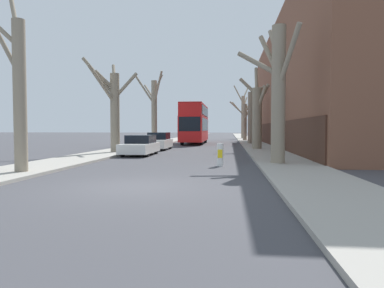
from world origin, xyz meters
name	(u,v)px	position (x,y,z in m)	size (l,w,h in m)	color
ground_plane	(135,187)	(0.00, 0.00, 0.00)	(300.00, 300.00, 0.00)	#424247
sidewalk_left	(182,138)	(-5.48, 50.00, 0.06)	(2.90, 120.00, 0.12)	#A39E93
sidewalk_right	(245,138)	(5.48, 50.00, 0.06)	(2.90, 120.00, 0.12)	#A39E93
building_facade_right	(328,86)	(11.92, 23.72, 5.75)	(10.08, 37.14, 11.52)	brown
street_tree_left_0	(18,87)	(-5.05, 2.27, 3.25)	(1.67, 1.52, 7.97)	gray
street_tree_left_1	(113,107)	(-5.18, 13.18, 3.25)	(3.66, 3.56, 6.54)	gray
street_tree_left_2	(154,108)	(-5.10, 25.52, 3.85)	(3.18, 3.62, 7.57)	gray
street_tree_right_0	(278,89)	(4.98, 6.63, 3.54)	(2.70, 3.28, 6.72)	gray
street_tree_right_1	(257,114)	(4.96, 18.16, 2.92)	(2.45, 2.59, 6.86)	gray
street_tree_right_2	(251,116)	(5.18, 28.66, 3.18)	(1.89, 1.63, 6.52)	gray
street_tree_right_3	(245,119)	(5.04, 39.40, 3.07)	(4.81, 2.58, 6.34)	gray
street_tree_right_4	(243,114)	(5.12, 50.28, 4.33)	(3.53, 3.18, 9.39)	gray
double_decker_bus	(195,122)	(-1.19, 29.48, 2.52)	(2.45, 10.54, 4.44)	red
parked_car_0	(140,146)	(-3.00, 12.00, 0.62)	(1.77, 4.26, 1.30)	silver
parked_car_1	(159,142)	(-3.00, 17.86, 0.67)	(1.70, 4.04, 1.42)	silver
traffic_bollard	(220,155)	(2.34, 5.97, 0.53)	(0.31, 0.32, 1.05)	white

